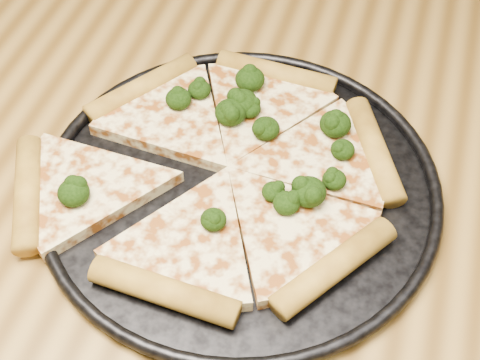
# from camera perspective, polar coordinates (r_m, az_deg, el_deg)

# --- Properties ---
(dining_table) EXTENTS (1.20, 0.90, 0.75)m
(dining_table) POSITION_cam_1_polar(r_m,az_deg,el_deg) (0.77, -1.94, -2.96)
(dining_table) COLOR olive
(dining_table) RESTS_ON ground
(pizza_pan) EXTENTS (0.38, 0.38, 0.02)m
(pizza_pan) POSITION_cam_1_polar(r_m,az_deg,el_deg) (0.67, -0.00, -0.45)
(pizza_pan) COLOR black
(pizza_pan) RESTS_ON dining_table
(pizza) EXTENTS (0.38, 0.32, 0.02)m
(pizza) POSITION_cam_1_polar(r_m,az_deg,el_deg) (0.67, -1.60, 0.88)
(pizza) COLOR beige
(pizza) RESTS_ON pizza_pan
(broccoli_florets) EXTENTS (0.25, 0.22, 0.02)m
(broccoli_florets) POSITION_cam_1_polar(r_m,az_deg,el_deg) (0.68, 0.79, 3.56)
(broccoli_florets) COLOR black
(broccoli_florets) RESTS_ON pizza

